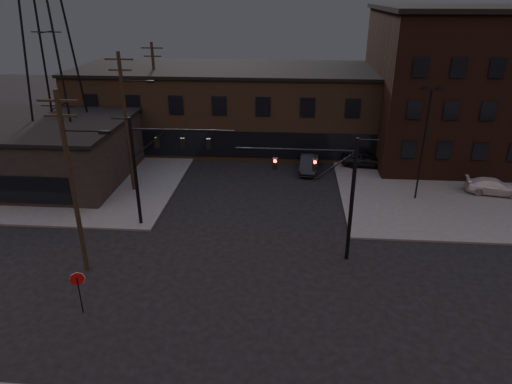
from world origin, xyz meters
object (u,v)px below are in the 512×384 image
at_px(traffic_signal_far, 152,160).
at_px(parked_car_lot_b, 494,187).
at_px(traffic_signal_near, 334,187).
at_px(stop_sign, 78,283).
at_px(parked_car_lot_a, 365,159).
at_px(car_crossing, 309,163).

distance_m(traffic_signal_far, parked_car_lot_b, 27.70).
relative_size(traffic_signal_near, parked_car_lot_b, 1.82).
distance_m(stop_sign, parked_car_lot_a, 29.24).
xyz_separation_m(traffic_signal_far, parked_car_lot_b, (26.35, 7.42, -4.23)).
height_order(parked_car_lot_b, car_crossing, car_crossing).
relative_size(traffic_signal_far, parked_car_lot_b, 1.82).
xyz_separation_m(traffic_signal_near, parked_car_lot_b, (14.28, 10.92, -4.14)).
xyz_separation_m(traffic_signal_far, stop_sign, (-1.28, -9.99, -3.17)).
relative_size(traffic_signal_near, stop_sign, 3.23).
bearing_deg(traffic_signal_far, car_crossing, 46.58).
bearing_deg(traffic_signal_near, parked_car_lot_b, 37.40).
xyz_separation_m(parked_car_lot_b, car_crossing, (-15.11, 4.46, -0.01)).
height_order(parked_car_lot_a, parked_car_lot_b, parked_car_lot_a).
height_order(traffic_signal_near, car_crossing, traffic_signal_near).
xyz_separation_m(traffic_signal_far, car_crossing, (11.24, 11.88, -4.23)).
bearing_deg(parked_car_lot_a, parked_car_lot_b, -113.95).
bearing_deg(car_crossing, stop_sign, -115.38).
distance_m(traffic_signal_near, stop_sign, 15.17).
xyz_separation_m(traffic_signal_far, parked_car_lot_a, (16.60, 13.13, -4.12)).
xyz_separation_m(stop_sign, car_crossing, (12.53, 21.86, -1.06)).
bearing_deg(traffic_signal_near, parked_car_lot_a, 74.78).
relative_size(traffic_signal_near, traffic_signal_far, 1.00).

